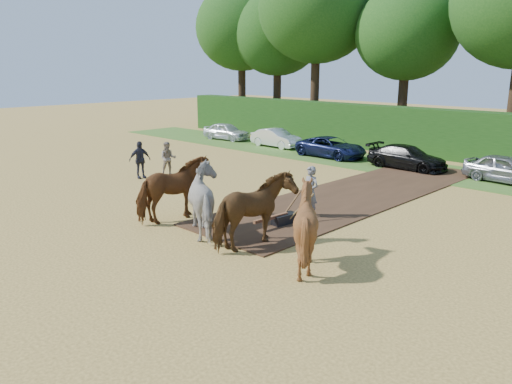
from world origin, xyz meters
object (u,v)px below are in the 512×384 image
object	(u,v)px
spectator_far	(140,160)
plough_team	(234,205)
parked_cars	(452,162)
spectator_near	(168,159)

from	to	relation	value
spectator_far	plough_team	distance (m)	10.70
spectator_far	parked_cars	distance (m)	16.31
spectator_far	parked_cars	size ratio (longest dim) A/B	0.05
spectator_near	plough_team	distance (m)	10.81
plough_team	spectator_far	bearing A→B (deg)	163.54
spectator_near	parked_cars	xyz separation A→B (m)	(10.57, 10.61, -0.19)
spectator_far	plough_team	size ratio (longest dim) A/B	0.24
spectator_near	spectator_far	bearing A→B (deg)	-159.98
spectator_near	parked_cars	world-z (taller)	spectator_near
spectator_near	spectator_far	size ratio (longest dim) A/B	0.93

